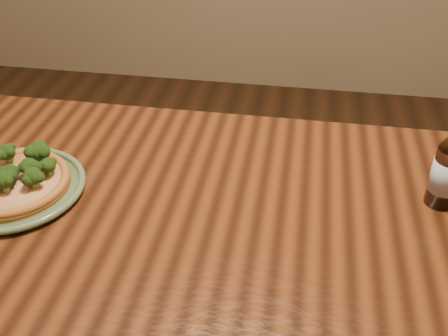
% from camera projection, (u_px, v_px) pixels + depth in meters
% --- Properties ---
extents(table, '(1.60, 0.90, 0.75)m').
position_uv_depth(table, '(197.00, 272.00, 0.99)').
color(table, '#4F2510').
rests_on(table, ground).
extents(plate, '(0.28, 0.28, 0.02)m').
position_uv_depth(plate, '(14.00, 188.00, 1.03)').
color(plate, '#556848').
rests_on(plate, table).
extents(pizza, '(0.22, 0.22, 0.07)m').
position_uv_depth(pizza, '(12.00, 179.00, 1.02)').
color(pizza, '#AA6426').
rests_on(pizza, plate).
extents(beer_bottle, '(0.06, 0.06, 0.21)m').
position_uv_depth(beer_bottle, '(448.00, 169.00, 0.97)').
color(beer_bottle, black).
rests_on(beer_bottle, table).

